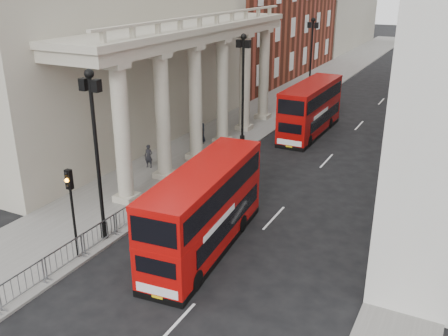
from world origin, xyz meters
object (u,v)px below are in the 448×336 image
at_px(bus_near, 205,208).
at_px(pedestrian_b, 200,133).
at_px(lamp_post_south, 96,145).
at_px(pedestrian_c, 202,132).
at_px(bus_far, 311,108).
at_px(traffic_light, 71,198).
at_px(pedestrian_a, 149,156).
at_px(lamp_post_north, 311,54).
at_px(lamp_post_mid, 243,83).

bearing_deg(bus_near, pedestrian_b, 115.54).
height_order(lamp_post_south, pedestrian_b, lamp_post_south).
distance_m(bus_near, pedestrian_b, 15.76).
bearing_deg(pedestrian_b, pedestrian_c, -77.55).
height_order(lamp_post_south, bus_far, lamp_post_south).
bearing_deg(lamp_post_south, traffic_light, -87.16).
xyz_separation_m(traffic_light, pedestrian_c, (-3.28, 17.45, -2.22)).
xyz_separation_m(bus_near, pedestrian_b, (-8.00, 13.53, -1.22)).
height_order(pedestrian_a, pedestrian_b, pedestrian_b).
height_order(lamp_post_south, bus_near, lamp_post_south).
bearing_deg(pedestrian_c, pedestrian_b, -52.21).
distance_m(bus_far, pedestrian_b, 9.48).
distance_m(pedestrian_a, pedestrian_c, 6.47).
bearing_deg(pedestrian_b, lamp_post_south, 110.17).
distance_m(pedestrian_b, pedestrian_c, 0.36).
height_order(lamp_post_north, bus_far, lamp_post_north).
height_order(bus_near, pedestrian_a, bus_near).
xyz_separation_m(lamp_post_north, pedestrian_a, (-3.64, -23.02, -4.00)).
height_order(lamp_post_mid, bus_far, lamp_post_mid).
bearing_deg(pedestrian_b, traffic_light, 109.13).
bearing_deg(lamp_post_south, bus_far, 81.00).
xyz_separation_m(lamp_post_north, bus_near, (4.84, -30.45, -2.78)).
bearing_deg(traffic_light, bus_near, 36.97).
bearing_deg(lamp_post_mid, bus_near, -71.47).
xyz_separation_m(lamp_post_south, pedestrian_b, (-3.15, 15.08, -4.00)).
bearing_deg(pedestrian_a, bus_far, 51.59).
bearing_deg(pedestrian_a, bus_near, -50.62).
height_order(lamp_post_north, pedestrian_a, lamp_post_north).
relative_size(lamp_post_north, bus_far, 0.86).
bearing_deg(pedestrian_b, bus_near, 128.95).
bearing_deg(lamp_post_mid, traffic_light, -89.68).
height_order(lamp_post_north, traffic_light, lamp_post_north).
bearing_deg(bus_far, pedestrian_b, -134.32).
relative_size(pedestrian_b, pedestrian_c, 1.04).
relative_size(lamp_post_south, bus_near, 0.87).
bearing_deg(pedestrian_c, bus_far, 77.44).
distance_m(lamp_post_mid, pedestrian_c, 5.16).
bearing_deg(traffic_light, pedestrian_c, 100.64).
relative_size(pedestrian_a, pedestrian_c, 1.03).
bearing_deg(lamp_post_north, pedestrian_b, -100.55).
relative_size(lamp_post_mid, traffic_light, 1.93).
height_order(lamp_post_mid, lamp_post_north, same).
bearing_deg(pedestrian_a, lamp_post_south, -77.36).
relative_size(lamp_post_north, pedestrian_b, 5.26).
relative_size(lamp_post_north, pedestrian_a, 5.28).
relative_size(bus_far, pedestrian_c, 6.34).
bearing_deg(bus_near, lamp_post_north, 93.99).
distance_m(lamp_post_north, traffic_light, 34.07).
bearing_deg(bus_far, lamp_post_south, -98.71).
relative_size(traffic_light, bus_near, 0.45).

